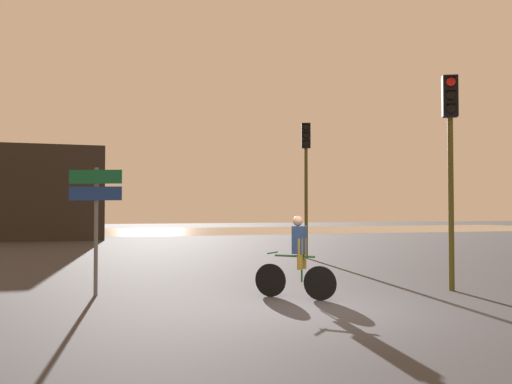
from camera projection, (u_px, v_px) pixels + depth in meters
The scene contains 7 objects.
ground_plane at pixel (316, 310), 9.92m from camera, with size 120.00×120.00×0.00m, color #333338.
water_strip at pixel (128, 232), 43.93m from camera, with size 80.00×16.00×0.01m, color #9E937F.
distant_building at pixel (1, 193), 32.06m from camera, with size 11.18×4.00×5.32m, color #2D2823.
traffic_light_far_right at pixel (306, 165), 20.46m from camera, with size 0.38×0.40×4.85m.
traffic_light_near_right at pixel (450, 141), 12.34m from camera, with size 0.39×0.41×4.65m.
direction_sign_post at pixel (96, 207), 11.57m from camera, with size 1.03×0.45×2.60m.
cyclist at pixel (298, 257), 11.15m from camera, with size 1.25×1.22×1.62m.
Camera 1 is at (-4.05, -9.18, 1.75)m, focal length 40.00 mm.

